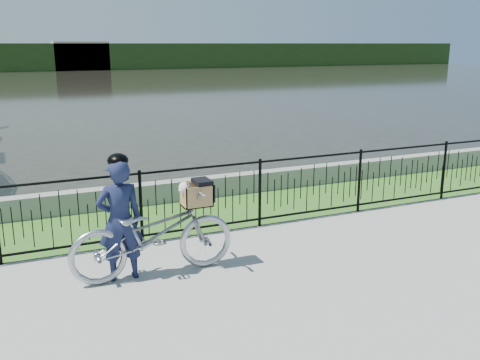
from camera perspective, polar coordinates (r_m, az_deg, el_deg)
name	(u,v)px	position (r m, az deg, el deg)	size (l,w,h in m)	color
ground	(245,271)	(7.30, 0.52, -9.73)	(120.00, 120.00, 0.00)	gray
grass_strip	(184,216)	(9.56, -5.96, -3.84)	(60.00, 2.00, 0.01)	#34641F
water	(45,89)	(39.27, -20.10, 9.15)	(120.00, 120.00, 0.00)	black
quay_wall	(168,192)	(10.42, -7.70, -1.23)	(60.00, 0.30, 0.40)	gray
fence	(203,200)	(8.49, -3.95, -2.11)	(14.00, 0.06, 1.15)	black
far_treeline	(24,57)	(66.13, -22.05, 12.06)	(120.00, 6.00, 3.00)	#233F18
far_building_right	(81,56)	(65.17, -16.62, 12.57)	(6.00, 3.00, 3.20)	#B6A792
bicycle_rig	(154,233)	(7.08, -9.18, -5.62)	(2.18, 0.76, 1.25)	#A7ABB3
cyclist	(120,218)	(6.98, -12.71, -4.00)	(0.58, 0.38, 1.66)	#151B3A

